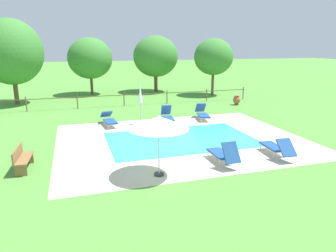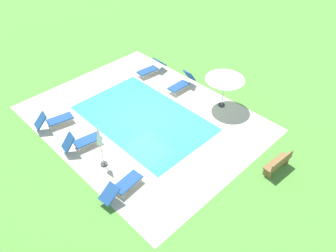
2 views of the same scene
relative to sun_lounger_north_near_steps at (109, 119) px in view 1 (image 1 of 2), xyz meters
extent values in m
plane|color=#518E38|center=(3.06, -3.80, -0.36)|extent=(160.00, 160.00, 0.00)
cube|color=beige|center=(3.06, -3.80, -0.36)|extent=(11.84, 9.26, 0.01)
cube|color=#38C6D1|center=(3.06, -3.80, -0.36)|extent=(7.12, 4.55, 0.01)
cube|color=beige|center=(3.06, -1.41, -0.35)|extent=(7.60, 0.24, 0.01)
cube|color=beige|center=(3.06, -6.20, -0.35)|extent=(7.60, 0.24, 0.01)
cube|color=beige|center=(6.74, -3.80, -0.35)|extent=(0.24, 4.55, 0.01)
cube|color=beige|center=(-0.62, -3.80, -0.35)|extent=(0.24, 4.55, 0.01)
cube|color=navy|center=(0.03, -0.29, -0.05)|extent=(0.72, 1.35, 0.07)
cube|color=navy|center=(-0.07, 0.71, 0.17)|extent=(0.67, 0.81, 0.49)
cube|color=silver|center=(0.03, -0.29, -0.10)|extent=(0.69, 1.32, 0.04)
cylinder|color=silver|center=(0.34, -0.82, -0.22)|extent=(0.04, 0.04, 0.28)
cylinder|color=silver|center=(-0.17, -0.87, -0.22)|extent=(0.04, 0.04, 0.28)
cylinder|color=silver|center=(0.23, 0.28, -0.22)|extent=(0.04, 0.04, 0.28)
cylinder|color=silver|center=(-0.28, 0.23, -0.22)|extent=(0.04, 0.04, 0.28)
cube|color=navy|center=(3.55, -7.01, -0.05)|extent=(0.60, 1.30, 0.07)
cube|color=navy|center=(3.55, -7.90, 0.29)|extent=(0.60, 0.55, 0.72)
cube|color=silver|center=(3.55, -7.01, -0.10)|extent=(0.57, 1.28, 0.04)
cylinder|color=silver|center=(3.30, -6.45, -0.22)|extent=(0.04, 0.04, 0.28)
cylinder|color=silver|center=(3.81, -6.45, -0.22)|extent=(0.04, 0.04, 0.28)
cylinder|color=silver|center=(3.30, -7.56, -0.22)|extent=(0.04, 0.04, 0.28)
cylinder|color=silver|center=(3.81, -7.56, -0.22)|extent=(0.04, 0.04, 0.28)
cube|color=navy|center=(3.40, -0.56, -0.05)|extent=(0.81, 1.38, 0.07)
cube|color=navy|center=(3.55, 0.33, 0.28)|extent=(0.69, 0.67, 0.70)
cube|color=silver|center=(3.40, -0.56, -0.10)|extent=(0.78, 1.35, 0.04)
cylinder|color=silver|center=(3.56, -1.15, -0.22)|extent=(0.04, 0.04, 0.28)
cylinder|color=silver|center=(3.05, -1.06, -0.22)|extent=(0.04, 0.04, 0.28)
cylinder|color=silver|center=(3.74, -0.06, -0.22)|extent=(0.04, 0.04, 0.28)
cylinder|color=silver|center=(3.24, 0.02, -0.22)|extent=(0.04, 0.04, 0.28)
cube|color=navy|center=(5.73, -0.45, -0.05)|extent=(0.84, 1.39, 0.07)
cube|color=navy|center=(5.91, 0.47, 0.26)|extent=(0.71, 0.73, 0.66)
cube|color=silver|center=(5.73, -0.45, -0.10)|extent=(0.81, 1.36, 0.04)
cylinder|color=silver|center=(5.87, -1.04, -0.22)|extent=(0.04, 0.04, 0.28)
cylinder|color=silver|center=(5.37, -0.94, -0.22)|extent=(0.04, 0.04, 0.28)
cylinder|color=silver|center=(6.09, 0.04, -0.22)|extent=(0.04, 0.04, 0.28)
cylinder|color=silver|center=(5.58, 0.14, -0.22)|extent=(0.04, 0.04, 0.28)
cube|color=navy|center=(6.13, -6.87, -0.05)|extent=(0.72, 1.35, 0.07)
cube|color=navy|center=(6.04, -7.84, 0.22)|extent=(0.66, 0.75, 0.59)
cube|color=silver|center=(6.13, -6.87, -0.10)|extent=(0.68, 1.32, 0.04)
cylinder|color=silver|center=(5.93, -6.30, -0.22)|extent=(0.04, 0.04, 0.28)
cylinder|color=silver|center=(6.44, -6.34, -0.22)|extent=(0.04, 0.04, 0.28)
cylinder|color=silver|center=(5.83, -7.40, -0.22)|extent=(0.04, 0.04, 0.28)
cylinder|color=silver|center=(6.34, -7.44, -0.22)|extent=(0.04, 0.04, 0.28)
cylinder|color=#383838|center=(0.85, -7.65, -0.32)|extent=(0.36, 0.36, 0.08)
cylinder|color=#B2B5B7|center=(0.85, -7.65, 0.71)|extent=(0.04, 0.04, 2.15)
cone|color=white|center=(0.85, -7.65, 1.59)|extent=(2.09, 2.09, 0.43)
sphere|color=white|center=(0.85, -7.65, 1.82)|extent=(0.06, 0.06, 0.06)
cylinder|color=#383838|center=(1.80, -0.32, -0.32)|extent=(0.32, 0.32, 0.08)
cylinder|color=#B2B5B7|center=(1.80, -0.32, 0.30)|extent=(0.04, 0.04, 1.32)
cone|color=white|center=(1.80, -0.32, 1.47)|extent=(0.26, 0.26, 1.01)
sphere|color=white|center=(1.80, -0.32, 1.99)|extent=(0.05, 0.05, 0.05)
cube|color=olive|center=(-3.81, -5.64, 0.08)|extent=(0.54, 1.53, 0.06)
cube|color=olive|center=(-4.01, -5.63, 0.31)|extent=(0.15, 1.50, 0.40)
cube|color=olive|center=(-3.76, -5.01, -0.16)|extent=(0.40, 0.09, 0.41)
cube|color=olive|center=(-3.85, -6.28, -0.16)|extent=(0.40, 0.09, 0.41)
cylinder|color=#A85B38|center=(10.26, 3.48, -0.32)|extent=(0.32, 0.32, 0.08)
ellipsoid|color=#A85B38|center=(10.26, 3.48, 0.04)|extent=(0.57, 0.57, 0.64)
cylinder|color=#A85B38|center=(10.26, 3.48, 0.35)|extent=(0.43, 0.43, 0.06)
cylinder|color=brown|center=(-5.05, 5.63, 0.16)|extent=(0.08, 0.08, 1.05)
cylinder|color=brown|center=(-1.62, 5.63, 0.16)|extent=(0.08, 0.08, 1.05)
cylinder|color=brown|center=(1.81, 5.63, 0.16)|extent=(0.08, 0.08, 1.05)
cylinder|color=brown|center=(5.24, 5.63, 0.16)|extent=(0.08, 0.08, 1.05)
cylinder|color=brown|center=(8.67, 5.63, 0.16)|extent=(0.08, 0.08, 1.05)
cylinder|color=brown|center=(12.10, 5.63, 0.16)|extent=(0.08, 0.08, 1.05)
cube|color=brown|center=(1.81, 5.63, 0.49)|extent=(20.58, 0.05, 0.05)
cylinder|color=brown|center=(-6.14, 8.96, 0.72)|extent=(0.34, 0.34, 2.16)
ellipsoid|color=#3D7F33|center=(-6.14, 8.96, 3.65)|extent=(4.73, 4.73, 4.96)
cylinder|color=brown|center=(10.58, 8.56, 0.77)|extent=(0.24, 0.24, 2.26)
ellipsoid|color=#3D7F33|center=(10.58, 8.56, 3.13)|extent=(3.54, 3.54, 3.27)
cylinder|color=brown|center=(-0.13, 12.27, 0.61)|extent=(0.26, 0.26, 1.94)
ellipsoid|color=#3D7F33|center=(-0.13, 12.27, 2.99)|extent=(4.05, 4.05, 3.75)
cylinder|color=brown|center=(6.09, 12.17, 0.63)|extent=(0.35, 0.35, 1.97)
ellipsoid|color=#3D7F33|center=(6.09, 12.17, 3.09)|extent=(4.34, 4.34, 3.95)
camera|label=1|loc=(-1.89, -17.48, 4.15)|focal=32.86mm
camera|label=2|loc=(-7.58, 4.82, 10.77)|focal=35.41mm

